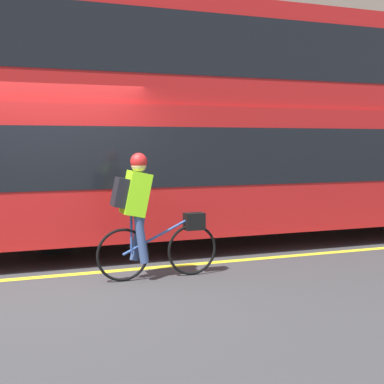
% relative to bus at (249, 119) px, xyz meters
% --- Properties ---
extents(ground_plane, '(80.00, 80.00, 0.00)m').
position_rel_bus_xyz_m(ground_plane, '(-3.48, -1.79, -2.14)').
color(ground_plane, '#38383A').
extents(road_center_line, '(50.00, 0.14, 0.01)m').
position_rel_bus_xyz_m(road_center_line, '(-3.48, -1.49, -2.14)').
color(road_center_line, yellow).
rests_on(road_center_line, ground_plane).
extents(sidewalk_curb, '(60.00, 2.57, 0.15)m').
position_rel_bus_xyz_m(sidewalk_curb, '(-3.48, 4.17, -2.07)').
color(sidewalk_curb, '#A8A399').
rests_on(sidewalk_curb, ground_plane).
extents(building_facade, '(60.00, 0.30, 8.98)m').
position_rel_bus_xyz_m(building_facade, '(-3.48, 5.61, 2.35)').
color(building_facade, gray).
rests_on(building_facade, ground_plane).
extents(bus, '(10.76, 2.57, 3.85)m').
position_rel_bus_xyz_m(bus, '(0.00, 0.00, 0.00)').
color(bus, black).
rests_on(bus, ground_plane).
extents(cyclist_on_bike, '(1.59, 0.32, 1.60)m').
position_rel_bus_xyz_m(cyclist_on_bike, '(-2.46, -2.05, -1.28)').
color(cyclist_on_bike, black).
rests_on(cyclist_on_bike, ground_plane).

